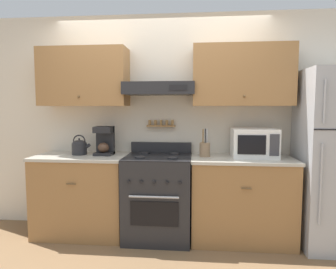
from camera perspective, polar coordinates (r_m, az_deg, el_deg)
ground_plane at (r=3.32m, az=-2.55°, el=-20.96°), size 16.00×16.00×0.00m
wall_back at (r=3.56m, az=-1.09°, el=4.88°), size 5.20×0.46×2.55m
counter_left at (r=3.66m, az=-15.95°, el=-10.90°), size 1.04×0.63×0.92m
counter_right at (r=3.45m, az=13.80°, el=-11.82°), size 1.10×0.63×0.92m
stove_range at (r=3.42m, az=-1.87°, el=-11.73°), size 0.73×0.67×1.05m
refrigerator at (r=3.56m, az=29.00°, el=-4.14°), size 0.67×0.69×1.85m
tea_kettle at (r=3.59m, az=-16.51°, el=-2.24°), size 0.22×0.17×0.23m
coffee_maker at (r=3.51m, az=-12.00°, el=-1.17°), size 0.20×0.21×0.33m
microwave at (r=3.40m, az=16.07°, el=-1.53°), size 0.48×0.37×0.31m
utensil_crock at (r=3.34m, az=7.01°, el=-2.76°), size 0.12×0.12×0.31m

